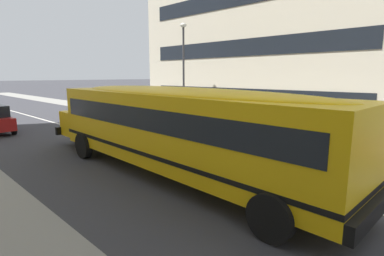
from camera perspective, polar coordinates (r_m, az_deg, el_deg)
ground_plane at (r=10.72m, az=6.63°, el=-8.13°), size 400.00×400.00×0.00m
sidewalk_far at (r=16.73m, az=21.68°, el=-2.11°), size 120.00×3.00×0.01m
lane_centreline at (r=10.72m, az=6.63°, el=-8.11°), size 110.00×0.16×0.01m
school_bus at (r=9.90m, az=-3.86°, el=0.92°), size 13.36×3.38×2.97m
street_lamp at (r=20.83m, az=-1.64°, el=12.79°), size 0.44×0.44×6.80m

